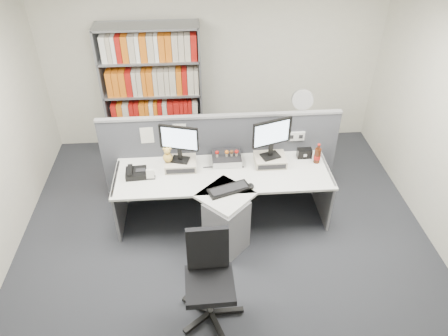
{
  "coord_description": "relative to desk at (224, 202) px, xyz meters",
  "views": [
    {
      "loc": [
        -0.29,
        -3.22,
        3.79
      ],
      "look_at": [
        0.0,
        0.65,
        0.92
      ],
      "focal_mm": 33.94,
      "sensor_mm": 36.0,
      "label": 1
    }
  ],
  "objects": [
    {
      "name": "filing_cabinet",
      "position": [
        1.2,
        1.4,
        -0.11
      ],
      "size": [
        0.45,
        0.61,
        0.7
      ],
      "color": "gray",
      "rests_on": "ground"
    },
    {
      "name": "desktop_pc",
      "position": [
        0.06,
        0.46,
        0.31
      ],
      "size": [
        0.35,
        0.31,
        0.09
      ],
      "color": "black",
      "rests_on": "desk"
    },
    {
      "name": "cola_bottle",
      "position": [
        1.18,
        0.36,
        0.36
      ],
      "size": [
        0.08,
        0.08,
        0.27
      ],
      "color": "#3F190A",
      "rests_on": "desk"
    },
    {
      "name": "monitor_riser_right",
      "position": [
        0.59,
        0.38,
        0.31
      ],
      "size": [
        0.38,
        0.31,
        0.1
      ],
      "color": "#BDB39D",
      "rests_on": "desk"
    },
    {
      "name": "ground",
      "position": [
        0.0,
        -0.6,
        -0.46
      ],
      "size": [
        5.5,
        5.5,
        0.0
      ],
      "primitive_type": "plane",
      "color": "#303239",
      "rests_on": "ground"
    },
    {
      "name": "room_shell",
      "position": [
        0.0,
        -0.6,
        1.33
      ],
      "size": [
        5.04,
        5.54,
        2.72
      ],
      "color": "silver",
      "rests_on": "ground"
    },
    {
      "name": "monitor_left",
      "position": [
        -0.51,
        0.38,
        0.65
      ],
      "size": [
        0.46,
        0.2,
        0.48
      ],
      "color": "black",
      "rests_on": "monitor_riser_left"
    },
    {
      "name": "desk_fan",
      "position": [
        1.2,
        1.4,
        0.56
      ],
      "size": [
        0.3,
        0.18,
        0.5
      ],
      "color": "white",
      "rests_on": "filing_cabinet"
    },
    {
      "name": "desk_calendar",
      "position": [
        -0.86,
        0.19,
        0.32
      ],
      "size": [
        0.1,
        0.08,
        0.12
      ],
      "color": "black",
      "rests_on": "desk"
    },
    {
      "name": "shelving_unit",
      "position": [
        -0.9,
        1.85,
        0.52
      ],
      "size": [
        1.41,
        0.4,
        2.0
      ],
      "color": "gray",
      "rests_on": "ground"
    },
    {
      "name": "desk",
      "position": [
        0.0,
        0.0,
        0.0
      ],
      "size": [
        2.6,
        1.2,
        0.72
      ],
      "color": "white",
      "rests_on": "ground"
    },
    {
      "name": "keyboard",
      "position": [
        0.04,
        -0.11,
        0.28
      ],
      "size": [
        0.52,
        0.33,
        0.03
      ],
      "color": "black",
      "rests_on": "desk"
    },
    {
      "name": "figurines",
      "position": [
        0.08,
        0.44,
        0.41
      ],
      "size": [
        0.29,
        0.05,
        0.09
      ],
      "color": "#BDB39D",
      "rests_on": "desktop_pc"
    },
    {
      "name": "monitor_riser_left",
      "position": [
        -0.51,
        0.38,
        0.31
      ],
      "size": [
        0.38,
        0.31,
        0.1
      ],
      "color": "#BDB39D",
      "rests_on": "desk"
    },
    {
      "name": "desk_phone",
      "position": [
        -1.04,
        0.25,
        0.3
      ],
      "size": [
        0.26,
        0.24,
        0.11
      ],
      "color": "black",
      "rests_on": "desk"
    },
    {
      "name": "speaker",
      "position": [
        1.05,
        0.48,
        0.32
      ],
      "size": [
        0.18,
        0.1,
        0.12
      ],
      "primitive_type": "cube",
      "color": "black",
      "rests_on": "desk"
    },
    {
      "name": "partition",
      "position": [
        0.0,
        0.65,
        0.19
      ],
      "size": [
        3.0,
        0.08,
        1.27
      ],
      "color": "#494C53",
      "rests_on": "ground"
    },
    {
      "name": "office_chair",
      "position": [
        -0.23,
        -1.15,
        0.07
      ],
      "size": [
        0.63,
        0.66,
        0.99
      ],
      "color": "silver",
      "rests_on": "ground"
    },
    {
      "name": "monitor_right",
      "position": [
        0.59,
        0.38,
        0.67
      ],
      "size": [
        0.48,
        0.22,
        0.51
      ],
      "color": "black",
      "rests_on": "monitor_riser_right"
    },
    {
      "name": "plush_toy",
      "position": [
        -0.65,
        0.37,
        0.45
      ],
      "size": [
        0.12,
        0.12,
        0.2
      ],
      "color": "gold",
      "rests_on": "monitor_riser_left"
    },
    {
      "name": "mouse",
      "position": [
        0.3,
        -0.07,
        0.28
      ],
      "size": [
        0.07,
        0.11,
        0.04
      ],
      "primitive_type": "ellipsoid",
      "color": "black",
      "rests_on": "desk"
    }
  ]
}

